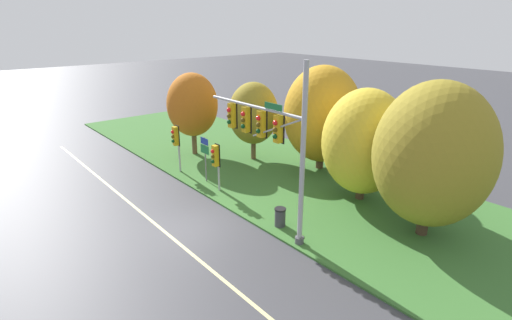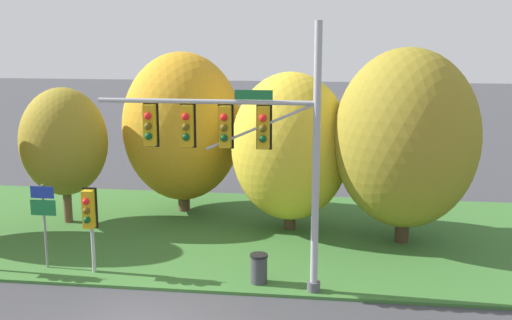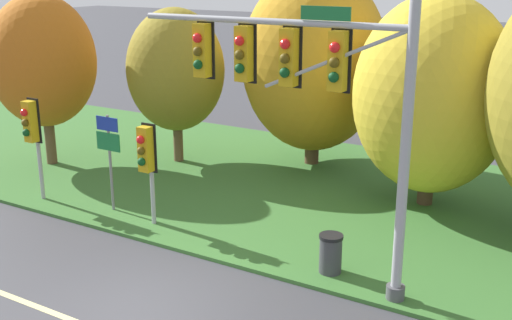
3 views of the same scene
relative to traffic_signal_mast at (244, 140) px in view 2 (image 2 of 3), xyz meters
name	(u,v)px [view 2 (image 2 of 3)]	position (x,y,z in m)	size (l,w,h in m)	color
grass_verge	(203,231)	(-2.45, 5.35, -4.62)	(48.00, 11.50, 0.10)	#386B2D
traffic_signal_mast	(244,140)	(0.00, 0.00, 0.00)	(6.66, 0.49, 7.99)	#9EA0A5
pedestrian_signal_further_along	(89,214)	(-5.04, 0.42, -2.54)	(0.46, 0.55, 2.84)	#9EA0A5
route_sign_post	(44,213)	(-6.74, 0.78, -2.68)	(0.86, 0.08, 2.82)	slate
tree_left_of_mast	(64,142)	(-8.16, 5.72, -1.25)	(3.46, 3.46, 5.49)	brown
tree_behind_signpost	(182,127)	(-3.87, 7.98, -0.90)	(5.02, 5.02, 6.82)	#4C3823
tree_mid_verge	(291,147)	(0.88, 6.02, -1.27)	(4.58, 4.58, 6.16)	#4C3823
tree_tall_centre	(406,139)	(5.12, 5.03, -0.70)	(5.20, 5.20, 7.13)	#423021
trash_bin	(259,268)	(0.38, 0.42, -4.10)	(0.56, 0.56, 0.93)	#38383D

